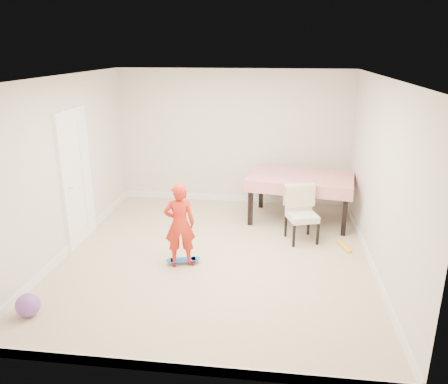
# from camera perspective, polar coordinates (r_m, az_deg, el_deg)

# --- Properties ---
(ground) EXTENTS (5.00, 5.00, 0.00)m
(ground) POSITION_cam_1_polar(r_m,az_deg,el_deg) (6.61, -1.09, -8.35)
(ground) COLOR tan
(ground) RESTS_ON ground
(ceiling) EXTENTS (4.50, 5.00, 0.04)m
(ceiling) POSITION_cam_1_polar(r_m,az_deg,el_deg) (5.91, -1.24, 14.57)
(ceiling) COLOR white
(ceiling) RESTS_ON wall_back
(wall_back) EXTENTS (4.50, 0.04, 2.60)m
(wall_back) POSITION_cam_1_polar(r_m,az_deg,el_deg) (8.53, 1.25, 7.10)
(wall_back) COLOR beige
(wall_back) RESTS_ON ground
(wall_front) EXTENTS (4.50, 0.04, 2.60)m
(wall_front) POSITION_cam_1_polar(r_m,az_deg,el_deg) (3.85, -6.50, -7.57)
(wall_front) COLOR beige
(wall_front) RESTS_ON ground
(wall_left) EXTENTS (0.04, 5.00, 2.60)m
(wall_left) POSITION_cam_1_polar(r_m,az_deg,el_deg) (6.81, -20.10, 3.04)
(wall_left) COLOR beige
(wall_left) RESTS_ON ground
(wall_right) EXTENTS (0.04, 5.00, 2.60)m
(wall_right) POSITION_cam_1_polar(r_m,az_deg,el_deg) (6.23, 19.61, 1.70)
(wall_right) COLOR beige
(wall_right) RESTS_ON ground
(door) EXTENTS (0.11, 0.94, 2.11)m
(door) POSITION_cam_1_polar(r_m,az_deg,el_deg) (7.14, -18.74, 1.56)
(door) COLOR white
(door) RESTS_ON ground
(baseboard_back) EXTENTS (4.50, 0.02, 0.12)m
(baseboard_back) POSITION_cam_1_polar(r_m,az_deg,el_deg) (8.86, 1.20, -0.77)
(baseboard_back) COLOR white
(baseboard_back) RESTS_ON ground
(baseboard_front) EXTENTS (4.50, 0.02, 0.12)m
(baseboard_front) POSITION_cam_1_polar(r_m,az_deg,el_deg) (4.52, -5.93, -21.89)
(baseboard_front) COLOR white
(baseboard_front) RESTS_ON ground
(baseboard_left) EXTENTS (0.02, 5.00, 0.12)m
(baseboard_left) POSITION_cam_1_polar(r_m,az_deg,el_deg) (7.22, -19.09, -6.48)
(baseboard_left) COLOR white
(baseboard_left) RESTS_ON ground
(baseboard_right) EXTENTS (0.02, 5.00, 0.12)m
(baseboard_right) POSITION_cam_1_polar(r_m,az_deg,el_deg) (6.67, 18.55, -8.55)
(baseboard_right) COLOR white
(baseboard_right) RESTS_ON ground
(dining_table) EXTENTS (1.94, 1.39, 0.84)m
(dining_table) POSITION_cam_1_polar(r_m,az_deg,el_deg) (7.88, 9.87, -0.78)
(dining_table) COLOR red
(dining_table) RESTS_ON ground
(dining_chair) EXTENTS (0.64, 0.69, 0.90)m
(dining_chair) POSITION_cam_1_polar(r_m,az_deg,el_deg) (7.04, 10.19, -2.92)
(dining_chair) COLOR white
(dining_chair) RESTS_ON ground
(skateboard) EXTENTS (0.52, 0.31, 0.07)m
(skateboard) POSITION_cam_1_polar(r_m,az_deg,el_deg) (6.40, -5.34, -9.02)
(skateboard) COLOR blue
(skateboard) RESTS_ON ground
(child) EXTENTS (0.49, 0.39, 1.19)m
(child) POSITION_cam_1_polar(r_m,az_deg,el_deg) (6.14, -5.80, -4.50)
(child) COLOR red
(child) RESTS_ON ground
(balloon) EXTENTS (0.28, 0.28, 0.28)m
(balloon) POSITION_cam_1_polar(r_m,az_deg,el_deg) (5.69, -24.25, -13.32)
(balloon) COLOR purple
(balloon) RESTS_ON ground
(foam_toy) EXTENTS (0.19, 0.40, 0.06)m
(foam_toy) POSITION_cam_1_polar(r_m,az_deg,el_deg) (7.08, 15.44, -6.88)
(foam_toy) COLOR yellow
(foam_toy) RESTS_ON ground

